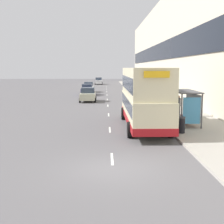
# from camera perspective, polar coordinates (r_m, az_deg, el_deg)

# --- Properties ---
(ground_plane) EXTENTS (220.00, 220.00, 0.00)m
(ground_plane) POSITION_cam_1_polar(r_m,az_deg,el_deg) (13.61, 0.16, -10.32)
(ground_plane) COLOR #5B595B
(pavement) EXTENTS (5.00, 93.00, 0.14)m
(pavement) POSITION_cam_1_polar(r_m,az_deg,el_deg) (52.04, 6.26, 3.37)
(pavement) COLOR #A39E93
(pavement) RESTS_ON ground_plane
(terrace_facade) EXTENTS (3.10, 93.00, 15.59)m
(terrace_facade) POSITION_cam_1_polar(r_m,az_deg,el_deg) (52.66, 10.79, 11.74)
(terrace_facade) COLOR beige
(terrace_facade) RESTS_ON ground_plane
(lane_mark_0) EXTENTS (0.12, 2.00, 0.01)m
(lane_mark_0) POSITION_cam_1_polar(r_m,az_deg,el_deg) (14.98, 0.02, -8.57)
(lane_mark_0) COLOR silver
(lane_mark_0) RESTS_ON ground_plane
(lane_mark_1) EXTENTS (0.12, 2.00, 0.01)m
(lane_mark_1) POSITION_cam_1_polar(r_m,az_deg,el_deg) (21.82, -0.41, -3.26)
(lane_mark_1) COLOR silver
(lane_mark_1) RESTS_ON ground_plane
(lane_mark_2) EXTENTS (0.12, 2.00, 0.01)m
(lane_mark_2) POSITION_cam_1_polar(r_m,az_deg,el_deg) (28.76, -0.63, -0.50)
(lane_mark_2) COLOR silver
(lane_mark_2) RESTS_ON ground_plane
(lane_mark_3) EXTENTS (0.12, 2.00, 0.01)m
(lane_mark_3) POSITION_cam_1_polar(r_m,az_deg,el_deg) (35.73, -0.76, 1.18)
(lane_mark_3) COLOR silver
(lane_mark_3) RESTS_ON ground_plane
(lane_mark_4) EXTENTS (0.12, 2.00, 0.01)m
(lane_mark_4) POSITION_cam_1_polar(r_m,az_deg,el_deg) (42.73, -0.85, 2.31)
(lane_mark_4) COLOR silver
(lane_mark_4) RESTS_ON ground_plane
(lane_mark_5) EXTENTS (0.12, 2.00, 0.01)m
(lane_mark_5) POSITION_cam_1_polar(r_m,az_deg,el_deg) (49.74, -0.92, 3.13)
(lane_mark_5) COLOR silver
(lane_mark_5) RESTS_ON ground_plane
(lane_mark_6) EXTENTS (0.12, 2.00, 0.01)m
(lane_mark_6) POSITION_cam_1_polar(r_m,az_deg,el_deg) (56.76, -0.97, 3.74)
(lane_mark_6) COLOR silver
(lane_mark_6) RESTS_ON ground_plane
(lane_mark_7) EXTENTS (0.12, 2.00, 0.01)m
(lane_mark_7) POSITION_cam_1_polar(r_m,az_deg,el_deg) (63.79, -1.01, 4.22)
(lane_mark_7) COLOR silver
(lane_mark_7) RESTS_ON ground_plane
(lane_mark_8) EXTENTS (0.12, 2.00, 0.01)m
(lane_mark_8) POSITION_cam_1_polar(r_m,az_deg,el_deg) (70.82, -1.04, 4.60)
(lane_mark_8) COLOR silver
(lane_mark_8) RESTS_ON ground_plane
(bus_shelter) EXTENTS (1.60, 4.20, 2.48)m
(bus_shelter) POSITION_cam_1_polar(r_m,az_deg,el_deg) (23.54, 13.74, 1.94)
(bus_shelter) COLOR #4C4C51
(bus_shelter) RESTS_ON ground_plane
(double_decker_bus_near) EXTENTS (2.85, 10.70, 4.30)m
(double_decker_bus_near) POSITION_cam_1_polar(r_m,az_deg,el_deg) (22.46, 5.89, 2.90)
(double_decker_bus_near) COLOR beige
(double_decker_bus_near) RESTS_ON ground_plane
(car_0) EXTENTS (2.08, 3.97, 1.79)m
(car_0) POSITION_cam_1_polar(r_m,az_deg,el_deg) (40.06, -4.42, 3.16)
(car_0) COLOR #B7B799
(car_0) RESTS_ON ground_plane
(car_1) EXTENTS (1.91, 4.18, 1.80)m
(car_1) POSITION_cam_1_polar(r_m,az_deg,el_deg) (55.80, -4.29, 4.55)
(car_1) COLOR silver
(car_1) RESTS_ON ground_plane
(car_2) EXTENTS (1.94, 4.48, 1.75)m
(car_2) POSITION_cam_1_polar(r_m,az_deg,el_deg) (49.79, -4.57, 4.10)
(car_2) COLOR navy
(car_2) RESTS_ON ground_plane
(car_3) EXTENTS (1.98, 4.37, 1.81)m
(car_3) POSITION_cam_1_polar(r_m,az_deg,el_deg) (82.11, -2.45, 5.69)
(car_3) COLOR silver
(car_3) RESTS_ON ground_plane
(pedestrian_at_shelter) EXTENTS (0.35, 0.35, 1.77)m
(pedestrian_at_shelter) POSITION_cam_1_polar(r_m,az_deg,el_deg) (28.02, 12.10, 1.23)
(pedestrian_at_shelter) COLOR #23232D
(pedestrian_at_shelter) RESTS_ON ground_plane
(pedestrian_1) EXTENTS (0.35, 0.35, 1.79)m
(pedestrian_1) POSITION_cam_1_polar(r_m,az_deg,el_deg) (27.70, 14.44, 1.10)
(pedestrian_1) COLOR #23232D
(pedestrian_1) RESTS_ON ground_plane
(litter_bin) EXTENTS (0.55, 0.55, 1.05)m
(litter_bin) POSITION_cam_1_polar(r_m,az_deg,el_deg) (20.51, 12.50, -2.30)
(litter_bin) COLOR black
(litter_bin) RESTS_ON ground_plane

